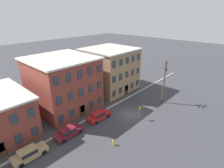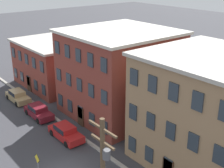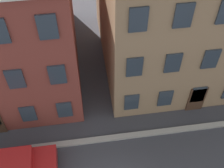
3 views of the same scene
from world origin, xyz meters
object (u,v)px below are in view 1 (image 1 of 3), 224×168
car_maroon (68,132)px  caution_sign (140,111)px  fire_hydrant (113,142)px  utility_pole (164,79)px  car_tan (29,153)px  car_red (99,115)px

car_maroon → caution_sign: caution_sign is taller
car_maroon → fire_hydrant: bearing=-63.9°
caution_sign → car_maroon: bearing=153.8°
utility_pole → fire_hydrant: bearing=-176.1°
car_tan → car_maroon: bearing=0.1°
car_maroon → utility_pole: (19.51, -5.27, 4.39)m
caution_sign → utility_pole: size_ratio=0.30×
car_red → caution_sign: (4.71, -5.33, 1.05)m
utility_pole → fire_hydrant: utility_pole is taller
car_tan → fire_hydrant: (9.07, -6.37, -0.27)m
caution_sign → utility_pole: bearing=1.0°
fire_hydrant → caution_sign: bearing=7.1°
fire_hydrant → car_red: bearing=63.5°
fire_hydrant → car_tan: bearing=144.9°
utility_pole → fire_hydrant: size_ratio=9.52×
car_maroon → utility_pole: size_ratio=0.48×
car_tan → caution_sign: (16.91, -5.40, 1.05)m
car_tan → fire_hydrant: car_tan is taller
utility_pole → car_red: bearing=158.6°
caution_sign → fire_hydrant: bearing=-172.9°
caution_sign → car_red: bearing=131.5°
car_tan → utility_pole: bearing=-11.7°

